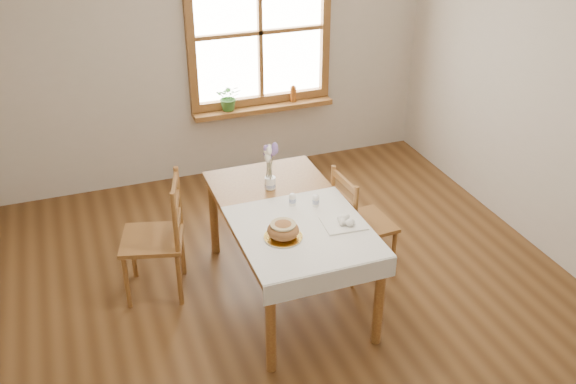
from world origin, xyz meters
name	(u,v)px	position (x,y,z in m)	size (l,w,h in m)	color
ground	(302,315)	(0.00, 0.00, 0.00)	(5.00, 5.00, 0.00)	brown
room_walls	(305,100)	(0.00, 0.00, 1.71)	(4.60, 5.10, 2.65)	beige
window	(260,32)	(0.50, 2.47, 1.45)	(1.46, 0.08, 1.46)	olive
window_sill	(263,108)	(0.50, 2.40, 0.69)	(1.46, 0.20, 0.05)	olive
dining_table	(288,220)	(0.00, 0.30, 0.66)	(0.90, 1.60, 0.75)	olive
table_linen	(303,231)	(0.00, 0.00, 0.76)	(0.91, 0.99, 0.01)	silver
chair_left	(152,238)	(-0.95, 0.69, 0.49)	(0.45, 0.48, 0.97)	olive
chair_right	(364,222)	(0.67, 0.38, 0.46)	(0.43, 0.45, 0.91)	olive
bread_plate	(283,237)	(-0.16, -0.05, 0.77)	(0.25, 0.25, 0.01)	white
bread_loaf	(283,229)	(-0.16, -0.05, 0.83)	(0.22, 0.22, 0.12)	olive
egg_napkin	(344,223)	(0.29, -0.03, 0.77)	(0.29, 0.24, 0.01)	silver
eggs	(344,219)	(0.29, -0.03, 0.80)	(0.22, 0.20, 0.05)	silver
salt_shaker	(293,199)	(0.05, 0.34, 0.81)	(0.05, 0.05, 0.10)	white
pepper_shaker	(316,200)	(0.20, 0.27, 0.81)	(0.05, 0.05, 0.10)	white
flower_vase	(270,184)	(-0.02, 0.64, 0.80)	(0.08, 0.08, 0.09)	white
lavender_bouquet	(270,162)	(-0.02, 0.64, 0.98)	(0.15, 0.15, 0.28)	#70579A
potted_plant	(229,100)	(0.14, 2.40, 0.82)	(0.24, 0.27, 0.21)	#3A712D
amber_bottle	(293,93)	(0.83, 2.40, 0.80)	(0.06, 0.06, 0.18)	#9D531D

